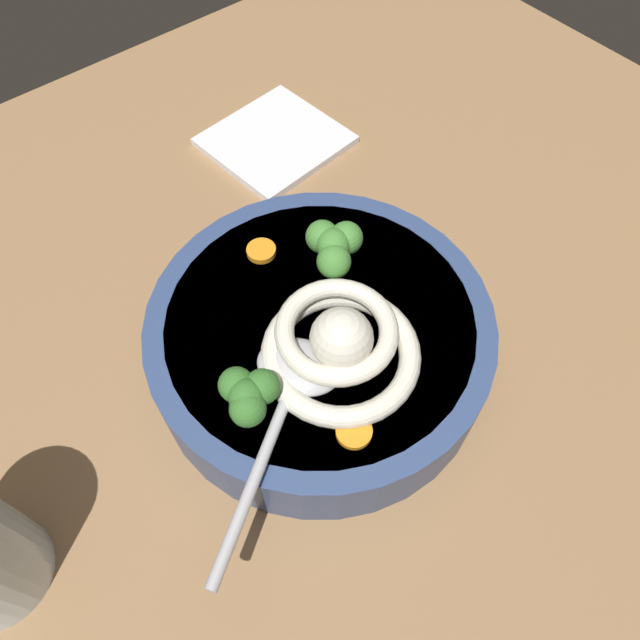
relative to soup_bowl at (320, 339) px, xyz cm
name	(u,v)px	position (x,y,z in cm)	size (l,w,h in cm)	color
table_slab	(374,378)	(-3.45, -2.98, -4.94)	(101.42, 101.42, 4.07)	#936D47
soup_bowl	(320,339)	(0.00, 0.00, 0.00)	(26.09, 26.09, 5.62)	#334775
noodle_pile	(338,342)	(-2.93, 0.85, 4.26)	(12.32, 12.08, 4.95)	silver
soup_spoon	(292,384)	(-3.18, 5.04, 3.52)	(12.05, 16.36, 1.60)	#B7B7BC
broccoli_floret_front	(335,245)	(3.20, -4.10, 5.20)	(5.02, 4.32, 3.97)	#7A9E60
broccoli_floret_right	(249,396)	(-2.72, 8.12, 5.03)	(4.67, 4.02, 3.69)	#7A9E60
carrot_slice_beside_chili	(354,432)	(-8.24, 3.91, 2.93)	(2.42, 2.42, 0.43)	orange
carrot_slice_rear	(261,251)	(7.86, -0.46, 2.97)	(2.34, 2.34, 0.50)	orange
folded_napkin	(275,141)	(22.76, -12.73, -2.50)	(12.06, 12.70, 0.80)	white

